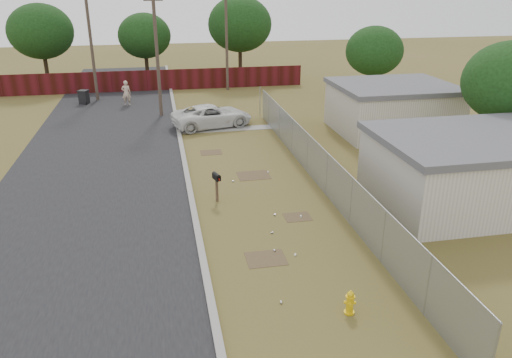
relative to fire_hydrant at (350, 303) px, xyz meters
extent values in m
plane|color=brown|center=(-0.97, 8.50, -0.37)|extent=(120.00, 120.00, 0.00)
cube|color=black|center=(-8.47, 16.50, -0.36)|extent=(9.00, 60.00, 0.02)
cube|color=#9B9990|center=(-3.97, 16.50, -0.31)|extent=(0.25, 60.00, 0.12)
cube|color=#9B9990|center=(-0.97, 20.00, -0.35)|extent=(6.20, 1.00, 0.03)
cylinder|color=gray|center=(2.13, -3.50, 0.63)|extent=(0.06, 0.06, 2.00)
cylinder|color=gray|center=(2.13, -0.50, 0.63)|extent=(0.06, 0.06, 2.00)
cylinder|color=gray|center=(2.13, 2.50, 0.63)|extent=(0.06, 0.06, 2.00)
cylinder|color=gray|center=(2.13, 5.50, 0.63)|extent=(0.06, 0.06, 2.00)
cylinder|color=gray|center=(2.13, 8.50, 0.63)|extent=(0.06, 0.06, 2.00)
cylinder|color=gray|center=(2.13, 11.50, 0.63)|extent=(0.06, 0.06, 2.00)
cylinder|color=gray|center=(2.13, 14.50, 0.63)|extent=(0.06, 0.06, 2.00)
cylinder|color=gray|center=(2.13, 17.50, 0.63)|extent=(0.06, 0.06, 2.00)
cylinder|color=gray|center=(2.13, 20.50, 0.63)|extent=(0.06, 0.06, 2.00)
cylinder|color=gray|center=(2.13, 23.50, 0.63)|extent=(0.06, 0.06, 2.00)
cylinder|color=gray|center=(2.13, 9.50, 1.63)|extent=(0.04, 26.00, 0.04)
cube|color=gray|center=(2.13, 9.50, 0.63)|extent=(0.01, 26.00, 2.00)
cube|color=black|center=(2.19, 9.50, -0.07)|extent=(0.03, 26.00, 0.60)
cube|color=#4B1015|center=(-6.97, 33.50, 0.53)|extent=(30.00, 0.12, 1.80)
cylinder|color=#4F3F34|center=(-4.97, 24.50, 4.13)|extent=(0.24, 0.24, 9.00)
cube|color=#4F3F34|center=(-4.97, 24.50, 7.53)|extent=(1.30, 0.10, 0.10)
cylinder|color=#4F3F34|center=(-9.97, 30.50, 4.13)|extent=(0.24, 0.24, 9.00)
cylinder|color=#4F3F34|center=(1.03, 32.50, 4.13)|extent=(0.24, 0.24, 9.00)
cube|color=beige|center=(8.03, 6.50, 1.03)|extent=(8.00, 6.00, 2.80)
cube|color=#545359|center=(8.03, 6.50, 2.58)|extent=(8.32, 6.24, 0.30)
cube|color=beige|center=(9.53, 17.50, 1.03)|extent=(7.00, 6.00, 2.80)
cube|color=#545359|center=(9.53, 17.50, 2.58)|extent=(7.28, 6.24, 0.30)
cylinder|color=#302315|center=(-14.97, 37.50, 1.28)|extent=(0.36, 0.36, 3.30)
ellipsoid|color=black|center=(-14.97, 37.50, 4.51)|extent=(5.70, 5.70, 4.84)
cylinder|color=#302315|center=(-5.97, 38.50, 1.06)|extent=(0.36, 0.36, 2.86)
ellipsoid|color=black|center=(-5.97, 38.50, 3.86)|extent=(4.94, 4.94, 4.20)
cylinder|color=#302315|center=(3.03, 37.50, 1.39)|extent=(0.36, 0.36, 3.52)
ellipsoid|color=black|center=(3.03, 37.50, 4.83)|extent=(6.08, 6.08, 5.17)
cylinder|color=#302315|center=(12.03, 26.50, 0.95)|extent=(0.36, 0.36, 2.64)
ellipsoid|color=black|center=(12.03, 26.50, 3.53)|extent=(4.56, 4.56, 3.88)
cylinder|color=#302315|center=(13.03, 11.50, 1.06)|extent=(0.36, 0.36, 2.86)
ellipsoid|color=black|center=(13.03, 11.50, 3.86)|extent=(4.94, 4.94, 4.20)
cylinder|color=#E3B80B|center=(0.00, 0.00, -0.34)|extent=(0.39, 0.39, 0.06)
cylinder|color=#E3B80B|center=(0.00, 0.00, -0.06)|extent=(0.27, 0.27, 0.53)
cylinder|color=#E3B80B|center=(0.00, 0.00, 0.21)|extent=(0.35, 0.35, 0.05)
sphere|color=#E3B80B|center=(0.00, 0.00, 0.28)|extent=(0.26, 0.26, 0.21)
cylinder|color=#E3B80B|center=(0.00, 0.00, 0.39)|extent=(0.05, 0.05, 0.06)
cylinder|color=#E3B80B|center=(-0.12, 0.04, 0.00)|extent=(0.12, 0.12, 0.10)
cylinder|color=#E3B80B|center=(0.13, -0.03, 0.00)|extent=(0.12, 0.12, 0.10)
cylinder|color=#E3B80B|center=(-0.03, -0.12, 0.00)|extent=(0.15, 0.14, 0.13)
cube|color=#4F3C2D|center=(-2.85, 8.76, 0.18)|extent=(0.12, 0.12, 1.10)
cube|color=black|center=(-2.85, 8.76, 0.77)|extent=(0.35, 0.56, 0.20)
cylinder|color=black|center=(-2.85, 8.76, 0.87)|extent=(0.35, 0.56, 0.20)
cube|color=red|center=(-2.76, 8.48, 0.77)|extent=(0.03, 0.05, 0.11)
imported|color=silver|center=(-1.67, 20.85, 0.37)|extent=(5.76, 3.64, 1.48)
imported|color=#C7AB92|center=(-7.52, 28.22, 0.60)|extent=(0.74, 0.51, 1.94)
cube|color=black|center=(-10.87, 29.37, 0.15)|extent=(0.82, 0.82, 1.02)
cube|color=black|center=(-10.87, 29.37, 0.68)|extent=(0.91, 0.91, 0.09)
cylinder|color=black|center=(-10.69, 28.96, -0.26)|extent=(0.13, 0.22, 0.21)
cylinder|color=white|center=(-0.69, 3.50, -0.33)|extent=(0.11, 0.12, 0.07)
cylinder|color=#ABABB0|center=(-1.35, 3.95, -0.33)|extent=(0.09, 0.11, 0.07)
cylinder|color=white|center=(0.37, 6.48, -0.33)|extent=(0.10, 0.12, 0.07)
cylinder|color=#ABABB0|center=(-1.87, 0.85, -0.33)|extent=(0.07, 0.10, 0.07)
cylinder|color=white|center=(0.14, 11.76, -0.33)|extent=(0.08, 0.10, 0.07)
cylinder|color=#ABABB0|center=(-0.67, 6.81, -0.33)|extent=(0.12, 0.11, 0.07)
cylinder|color=#ABABB0|center=(-1.81, 10.86, -0.33)|extent=(0.11, 0.08, 0.07)
cylinder|color=#ABABB0|center=(-1.14, 5.30, -0.33)|extent=(0.12, 0.10, 0.07)
camera|label=1|loc=(-5.09, -11.46, 8.84)|focal=35.00mm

